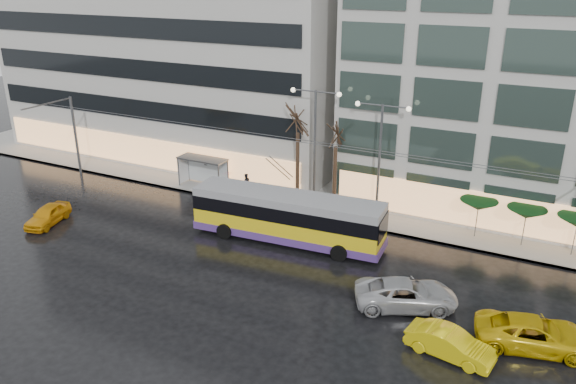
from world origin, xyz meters
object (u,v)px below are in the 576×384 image
Objects in this scene: street_lamp_near at (315,133)px; taxi_a at (48,215)px; trolleybus at (287,219)px; bus_shelter at (200,165)px.

street_lamp_near is 2.24× the size of taxi_a.
trolleybus reaches higher than taxi_a.
trolleybus is 1.46× the size of street_lamp_near.
bus_shelter reaches higher than taxi_a.
taxi_a is at bearing -144.77° from street_lamp_near.
street_lamp_near is (10.38, 0.11, 4.03)m from bus_shelter.
street_lamp_near reaches higher than trolleybus.
street_lamp_near is 20.23m from taxi_a.
taxi_a is at bearing -116.53° from bus_shelter.
trolleybus is at bearing -27.56° from bus_shelter.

